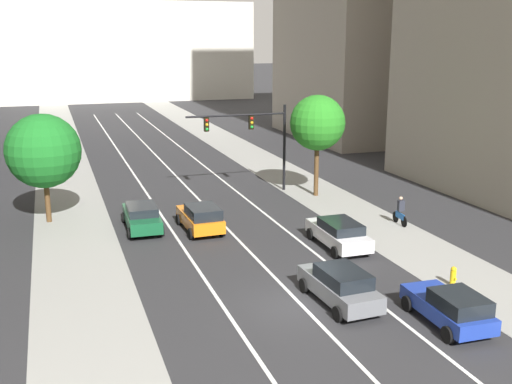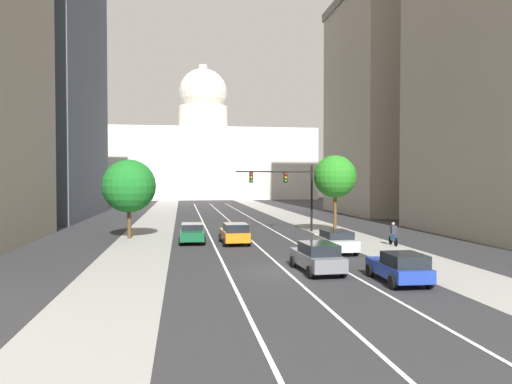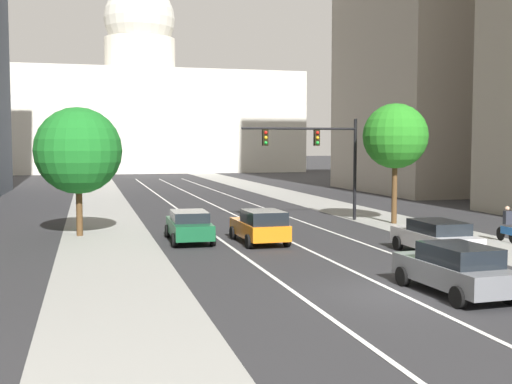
{
  "view_description": "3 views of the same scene",
  "coord_description": "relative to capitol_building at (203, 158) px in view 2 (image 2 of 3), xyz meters",
  "views": [
    {
      "loc": [
        -9.31,
        -21.66,
        10.74
      ],
      "look_at": [
        2.53,
        13.22,
        1.47
      ],
      "focal_mm": 42.87,
      "sensor_mm": 36.0,
      "label": 1
    },
    {
      "loc": [
        -5.47,
        -24.78,
        4.93
      ],
      "look_at": [
        1.29,
        18.83,
        3.71
      ],
      "focal_mm": 33.62,
      "sensor_mm": 36.0,
      "label": 2
    },
    {
      "loc": [
        -9.31,
        -17.78,
        4.62
      ],
      "look_at": [
        0.24,
        18.65,
        1.85
      ],
      "focal_mm": 44.98,
      "sensor_mm": 36.0,
      "label": 3
    }
  ],
  "objects": [
    {
      "name": "lane_stripe_center",
      "position": [
        0.0,
        -74.2,
        -10.21
      ],
      "size": [
        0.16,
        90.0,
        0.01
      ],
      "primitive_type": "cube",
      "color": "white",
      "rests_on": "ground"
    },
    {
      "name": "car_green",
      "position": [
        -4.69,
        -86.74,
        -9.43
      ],
      "size": [
        2.09,
        4.77,
        1.49
      ],
      "rotation": [
        0.0,
        0.0,
        1.55
      ],
      "color": "#14512D",
      "rests_on": "ground"
    },
    {
      "name": "car_blue",
      "position": [
        4.68,
        -102.82,
        -9.45
      ],
      "size": [
        2.05,
        4.17,
        1.49
      ],
      "rotation": [
        0.0,
        0.0,
        1.54
      ],
      "color": "#1E389E",
      "rests_on": "ground"
    },
    {
      "name": "fire_hydrant",
      "position": [
        7.22,
        -99.56,
        -9.75
      ],
      "size": [
        0.26,
        0.35,
        0.91
      ],
      "color": "yellow",
      "rests_on": "ground"
    },
    {
      "name": "street_tree_near_left",
      "position": [
        -9.78,
        -83.41,
        -5.89
      ],
      "size": [
        4.38,
        4.38,
        6.53
      ],
      "color": "#51381E",
      "rests_on": "ground"
    },
    {
      "name": "office_tower_far_right",
      "position": [
        25.89,
        -59.37,
        5.35
      ],
      "size": [
        18.38,
        19.83,
        31.07
      ],
      "color": "#9E9384",
      "rests_on": "ground"
    },
    {
      "name": "cyclist",
      "position": [
        9.94,
        -90.74,
        -9.36
      ],
      "size": [
        0.38,
        1.7,
        1.72
      ],
      "rotation": [
        0.0,
        0.0,
        1.51
      ],
      "color": "black",
      "rests_on": "ground"
    },
    {
      "name": "ground_plane",
      "position": [
        0.0,
        -59.2,
        -10.22
      ],
      "size": [
        400.0,
        400.0,
        0.0
      ],
      "primitive_type": "plane",
      "color": "#2B2B2D"
    },
    {
      "name": "car_gray",
      "position": [
        1.57,
        -99.67,
        -9.39
      ],
      "size": [
        2.12,
        4.55,
        1.58
      ],
      "rotation": [
        0.0,
        0.0,
        1.62
      ],
      "color": "slate",
      "rests_on": "ground"
    },
    {
      "name": "lane_stripe_right",
      "position": [
        3.12,
        -74.2,
        -10.21
      ],
      "size": [
        0.16,
        90.0,
        0.01
      ],
      "primitive_type": "cube",
      "color": "white",
      "rests_on": "ground"
    },
    {
      "name": "sidewalk_left",
      "position": [
        -8.46,
        -64.2,
        -10.21
      ],
      "size": [
        4.43,
        130.0,
        0.01
      ],
      "primitive_type": "cube",
      "color": "gray",
      "rests_on": "ground"
    },
    {
      "name": "lane_stripe_left",
      "position": [
        -3.12,
        -74.2,
        -10.21
      ],
      "size": [
        0.16,
        90.0,
        0.01
      ],
      "primitive_type": "cube",
      "color": "white",
      "rests_on": "ground"
    },
    {
      "name": "car_white",
      "position": [
        4.68,
        -93.22,
        -9.42
      ],
      "size": [
        2.06,
        4.68,
        1.49
      ],
      "rotation": [
        0.0,
        0.0,
        1.56
      ],
      "color": "silver",
      "rests_on": "ground"
    },
    {
      "name": "sidewalk_right",
      "position": [
        8.46,
        -64.2,
        -10.21
      ],
      "size": [
        4.43,
        130.0,
        0.01
      ],
      "primitive_type": "cube",
      "color": "gray",
      "rests_on": "ground"
    },
    {
      "name": "car_orange",
      "position": [
        -1.56,
        -88.2,
        -9.38
      ],
      "size": [
        2.11,
        4.33,
        1.62
      ],
      "rotation": [
        0.0,
        0.0,
        1.6
      ],
      "color": "orange",
      "rests_on": "ground"
    },
    {
      "name": "traffic_signal_mast",
      "position": [
        4.23,
        -80.5,
        -5.83
      ],
      "size": [
        7.26,
        0.39,
        6.21
      ],
      "color": "black",
      "rests_on": "ground"
    },
    {
      "name": "capitol_building",
      "position": [
        0.0,
        0.0,
        0.0
      ],
      "size": [
        53.25,
        27.35,
        34.03
      ],
      "color": "beige",
      "rests_on": "ground"
    },
    {
      "name": "office_tower_far_left",
      "position": [
        -27.11,
        -59.13,
        7.53
      ],
      "size": [
        20.89,
        27.51,
        35.43
      ],
      "color": "#4C5666",
      "rests_on": "ground"
    },
    {
      "name": "street_tree_mid_right",
      "position": [
        8.08,
        -82.75,
        -5.09
      ],
      "size": [
        3.8,
        3.8,
        7.05
      ],
      "color": "#51381E",
      "rests_on": "ground"
    }
  ]
}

